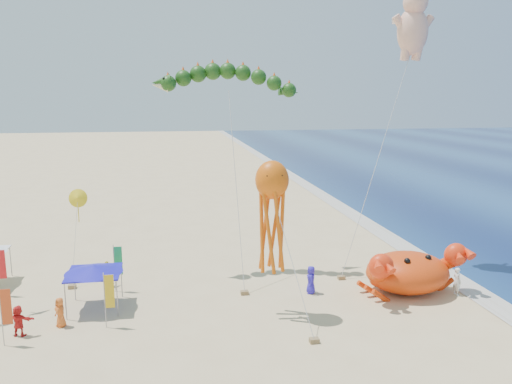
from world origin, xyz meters
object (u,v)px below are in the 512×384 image
(crab_inflatable, at_px, (408,271))
(octopus_kite, at_px, (272,208))
(dragon_kite, at_px, (226,84))
(canopy_blue, at_px, (94,269))
(cherub_kite, at_px, (413,23))

(crab_inflatable, bearing_deg, octopus_kite, -169.73)
(octopus_kite, bearing_deg, crab_inflatable, 10.27)
(dragon_kite, xyz_separation_m, canopy_blue, (-8.80, -5.94, -11.05))
(canopy_blue, bearing_deg, dragon_kite, 34.02)
(crab_inflatable, distance_m, cherub_kite, 17.68)
(crab_inflatable, relative_size, cherub_kite, 0.37)
(crab_inflatable, xyz_separation_m, canopy_blue, (-19.79, 0.91, 1.01))
(dragon_kite, height_order, canopy_blue, dragon_kite)
(octopus_kite, relative_size, canopy_blue, 2.67)
(canopy_blue, bearing_deg, cherub_kite, 13.27)
(crab_inflatable, height_order, dragon_kite, dragon_kite)
(dragon_kite, distance_m, canopy_blue, 15.32)
(dragon_kite, relative_size, cherub_kite, 0.72)
(cherub_kite, distance_m, canopy_blue, 27.56)
(crab_inflatable, distance_m, canopy_blue, 19.84)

